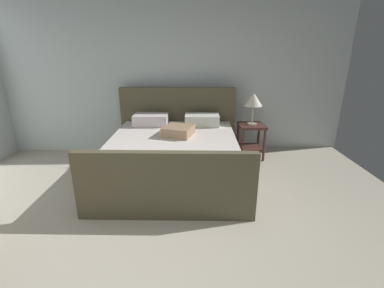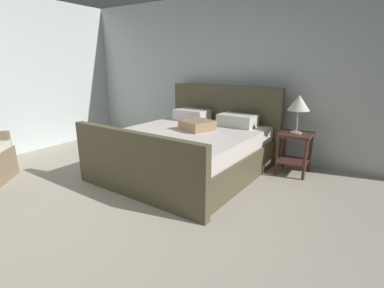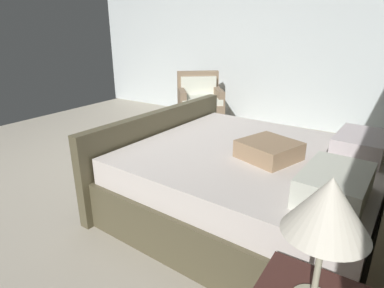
{
  "view_description": "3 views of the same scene",
  "coord_description": "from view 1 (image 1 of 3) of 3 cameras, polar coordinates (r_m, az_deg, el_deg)",
  "views": [
    {
      "loc": [
        0.12,
        -2.07,
        1.89
      ],
      "look_at": [
        0.23,
        1.29,
        0.7
      ],
      "focal_mm": 26.19,
      "sensor_mm": 36.0,
      "label": 1
    },
    {
      "loc": [
        2.15,
        -1.61,
        1.56
      ],
      "look_at": [
        0.46,
        1.09,
        0.66
      ],
      "focal_mm": 26.88,
      "sensor_mm": 36.0,
      "label": 2
    },
    {
      "loc": [
        2.32,
        2.65,
        1.59
      ],
      "look_at": [
        0.29,
        1.33,
        0.7
      ],
      "focal_mm": 29.41,
      "sensor_mm": 36.0,
      "label": 3
    }
  ],
  "objects": [
    {
      "name": "ground_plane",
      "position": [
        2.81,
        -4.13,
        -22.96
      ],
      "size": [
        6.06,
        6.01,
        0.02
      ],
      "primitive_type": "cube",
      "color": "#B4AA98"
    },
    {
      "name": "bed",
      "position": [
        4.17,
        -3.75,
        -2.18
      ],
      "size": [
        2.13,
        2.31,
        1.2
      ],
      "color": "brown",
      "rests_on": "ground"
    },
    {
      "name": "nightstand_right",
      "position": [
        4.98,
        11.9,
        1.74
      ],
      "size": [
        0.44,
        0.44,
        0.6
      ],
      "color": "#4A2823",
      "rests_on": "ground"
    },
    {
      "name": "wall_back",
      "position": [
        5.17,
        -3.26,
        13.32
      ],
      "size": [
        6.18,
        0.12,
        2.67
      ],
      "primitive_type": "cube",
      "color": "silver",
      "rests_on": "ground"
    },
    {
      "name": "table_lamp_right",
      "position": [
        4.84,
        12.41,
        8.71
      ],
      "size": [
        0.3,
        0.3,
        0.54
      ],
      "color": "#B7B293",
      "rests_on": "nightstand_right"
    }
  ]
}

